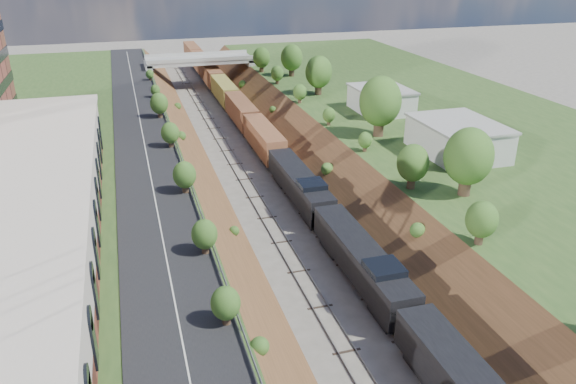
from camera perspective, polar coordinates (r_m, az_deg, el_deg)
The scene contains 15 objects.
platform_left at distance 75.24m, azimuth -27.20°, elevation -0.46°, with size 44.00×180.00×5.00m, color #2F4E20.
platform_right at distance 89.21m, azimuth 18.95°, elevation 4.42°, with size 44.00×180.00×5.00m, color #2F4E20.
embankment_left at distance 74.84m, azimuth -10.24°, elevation -0.31°, with size 7.07×180.00×7.07m, color brown.
embankment_right at distance 79.79m, azimuth 5.60°, elevation 1.50°, with size 7.07×180.00×7.07m, color brown.
rail_left_track at distance 75.99m, azimuth -3.96°, elevation 0.47°, with size 1.58×180.00×0.18m, color gray.
rail_right_track at distance 77.17m, azimuth -0.20°, elevation 0.90°, with size 1.58×180.00×0.18m, color gray.
road at distance 72.73m, azimuth -14.04°, elevation 2.93°, with size 8.00×180.00×0.10m, color black.
guardrail at distance 72.60m, azimuth -10.84°, elevation 3.60°, with size 0.10×171.00×0.70m.
commercial_building at distance 52.10m, azimuth -26.67°, elevation -3.24°, with size 14.30×62.30×7.00m.
overpass at distance 133.86m, azimuth -8.97°, elevation 12.53°, with size 24.50×8.30×7.40m.
white_building_near at distance 76.39m, azimuth 16.84°, elevation 5.16°, with size 9.00×12.00×4.00m, color silver.
white_building_far at distance 94.58m, azimuth 9.44°, elevation 9.15°, with size 8.00×10.00×3.60m, color silver.
tree_right_large at distance 62.76m, azimuth 17.87°, elevation 3.41°, with size 5.25×5.25×7.61m.
tree_left_crest at distance 36.77m, azimuth -4.36°, elevation -14.70°, with size 2.45×2.45×3.55m.
freight_train at distance 101.47m, azimuth -4.59°, elevation 7.94°, with size 3.11×158.44×4.64m.
Camera 1 is at (-17.40, -8.38, 29.74)m, focal length 35.00 mm.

